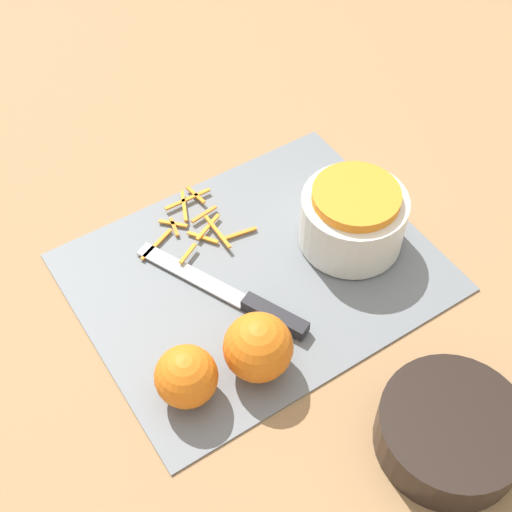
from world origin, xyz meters
name	(u,v)px	position (x,y,z in m)	size (l,w,h in m)	color
ground_plane	(256,273)	(0.00, 0.00, 0.00)	(4.00, 4.00, 0.00)	#9E754C
cutting_board	(256,272)	(0.00, 0.00, 0.00)	(0.46, 0.37, 0.01)	slate
bowl_speckled	(353,217)	(-0.14, 0.02, 0.05)	(0.14, 0.14, 0.09)	silver
bowl_dark	(450,431)	(-0.05, 0.32, 0.03)	(0.16, 0.16, 0.06)	black
knife	(251,304)	(0.04, 0.05, 0.01)	(0.13, 0.24, 0.02)	#232328
orange_left	(258,347)	(0.08, 0.12, 0.05)	(0.08, 0.08, 0.08)	orange
orange_right	(186,377)	(0.16, 0.11, 0.04)	(0.07, 0.07, 0.07)	orange
peel_pile	(194,223)	(0.03, -0.11, 0.01)	(0.16, 0.13, 0.01)	orange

